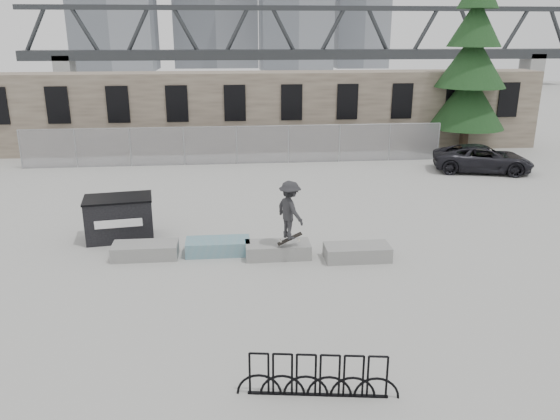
# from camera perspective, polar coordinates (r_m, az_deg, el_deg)

# --- Properties ---
(ground) EXTENTS (120.00, 120.00, 0.00)m
(ground) POSITION_cam_1_polar(r_m,az_deg,el_deg) (17.30, -3.55, -4.64)
(ground) COLOR #A0A09C
(ground) RESTS_ON ground
(stone_wall) EXTENTS (36.00, 2.58, 4.50)m
(stone_wall) POSITION_cam_1_polar(r_m,az_deg,el_deg) (32.50, -4.75, 10.22)
(stone_wall) COLOR #6A5C4E
(stone_wall) RESTS_ON ground
(chainlink_fence) EXTENTS (22.06, 0.06, 2.02)m
(chainlink_fence) POSITION_cam_1_polar(r_m,az_deg,el_deg) (29.01, -4.55, 6.83)
(chainlink_fence) COLOR gray
(chainlink_fence) RESTS_ON ground
(planter_far_left) EXTENTS (2.00, 0.90, 0.45)m
(planter_far_left) POSITION_cam_1_polar(r_m,az_deg,el_deg) (17.46, -13.90, -4.07)
(planter_far_left) COLOR gray
(planter_far_left) RESTS_ON ground
(planter_center_left) EXTENTS (2.00, 0.90, 0.45)m
(planter_center_left) POSITION_cam_1_polar(r_m,az_deg,el_deg) (17.37, -6.50, -3.74)
(planter_center_left) COLOR teal
(planter_center_left) RESTS_ON ground
(planter_center_right) EXTENTS (2.00, 0.90, 0.45)m
(planter_center_right) POSITION_cam_1_polar(r_m,az_deg,el_deg) (17.00, -0.23, -4.12)
(planter_center_right) COLOR gray
(planter_center_right) RESTS_ON ground
(planter_offset) EXTENTS (2.00, 0.90, 0.45)m
(planter_offset) POSITION_cam_1_polar(r_m,az_deg,el_deg) (16.98, 8.07, -4.33)
(planter_offset) COLOR gray
(planter_offset) RESTS_ON ground
(dumpster) EXTENTS (2.37, 1.64, 1.45)m
(dumpster) POSITION_cam_1_polar(r_m,az_deg,el_deg) (19.10, -16.43, -0.78)
(dumpster) COLOR black
(dumpster) RESTS_ON ground
(bike_rack) EXTENTS (3.12, 0.50, 0.90)m
(bike_rack) POSITION_cam_1_polar(r_m,az_deg,el_deg) (10.88, 3.98, -16.92)
(bike_rack) COLOR black
(bike_rack) RESTS_ON ground
(spruce_tree) EXTENTS (4.28, 4.28, 11.50)m
(spruce_tree) POSITION_cam_1_polar(r_m,az_deg,el_deg) (33.46, 19.38, 14.17)
(spruce_tree) COLOR #38281E
(spruce_tree) RESTS_ON ground
(truss_bridge) EXTENTS (70.00, 3.00, 9.80)m
(truss_bridge) POSITION_cam_1_polar(r_m,az_deg,el_deg) (71.77, 2.93, 16.04)
(truss_bridge) COLOR #2D3033
(truss_bridge) RESTS_ON ground
(suv) EXTENTS (5.19, 3.35, 1.33)m
(suv) POSITION_cam_1_polar(r_m,az_deg,el_deg) (29.15, 20.41, 5.06)
(suv) COLOR black
(suv) RESTS_ON ground
(skateboarder) EXTENTS (1.13, 1.33, 1.98)m
(skateboarder) POSITION_cam_1_polar(r_m,az_deg,el_deg) (16.28, 1.04, -0.01)
(skateboarder) COLOR #262629
(skateboarder) RESTS_ON ground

